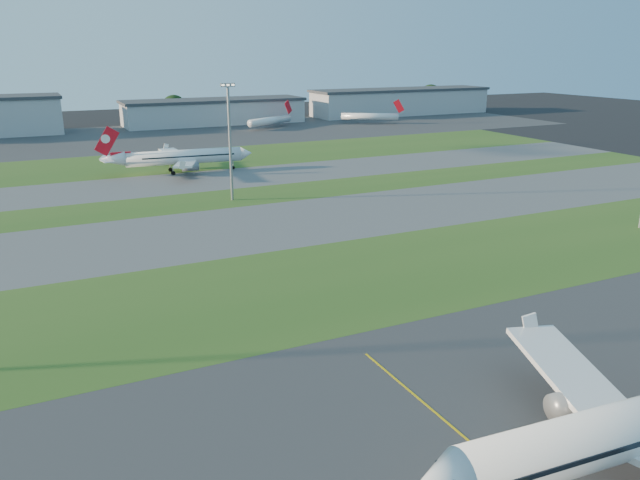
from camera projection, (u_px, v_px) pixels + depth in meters
grass_strip_a at (256, 295)px, 86.75m from camera, size 300.00×34.00×0.01m
taxiway_a at (194, 234)px, 115.14m from camera, size 300.00×32.00×0.01m
grass_strip_b at (164, 205)px, 136.65m from camera, size 300.00×18.00×0.01m
taxiway_b at (145, 186)px, 155.57m from camera, size 300.00×26.00×0.01m
grass_strip_c at (123, 165)px, 183.96m from camera, size 300.00×40.00×0.01m
apron_far at (97, 139)px, 235.58m from camera, size 400.00×80.00×0.01m
airliner_taxiing at (183, 157)px, 171.23m from camera, size 38.81×32.80×12.11m
mini_jet_near at (270, 121)px, 267.97m from camera, size 25.78×15.53×9.48m
mini_jet_far at (370, 116)px, 284.11m from camera, size 25.43×16.18×9.48m
light_mast_centre at (230, 134)px, 136.82m from camera, size 3.20×0.70×25.80m
hangar_east at (214, 111)px, 282.65m from camera, size 81.60×23.00×11.20m
hangar_far_east at (401, 101)px, 324.02m from camera, size 96.90×23.00×13.20m
tree_mid_west at (33, 116)px, 260.80m from camera, size 9.90×9.90×10.80m
tree_mid_east at (174, 108)px, 288.09m from camera, size 11.55×11.55×12.60m
tree_east at (322, 103)px, 317.81m from camera, size 10.45×10.45×11.40m
tree_far_east at (430, 96)px, 350.04m from camera, size 12.65×12.65×13.80m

